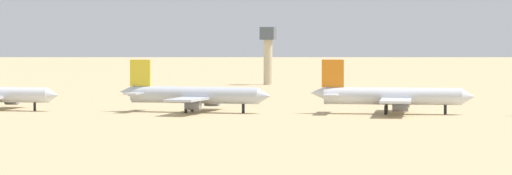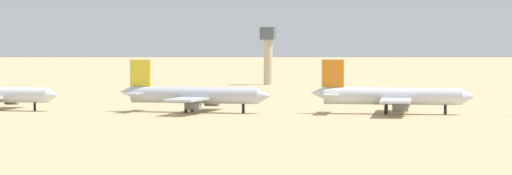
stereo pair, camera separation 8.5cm
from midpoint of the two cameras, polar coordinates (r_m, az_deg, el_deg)
ground at (r=267.80m, az=-3.86°, el=-1.31°), size 4000.00×4000.00×0.00m
ridge_west at (r=1300.66m, az=-4.15°, el=3.84°), size 426.42×372.42×97.98m
ridge_center at (r=1385.31m, az=10.92°, el=4.15°), size 307.42×261.20×118.71m
parked_jet_yellow_4 at (r=275.33m, az=-3.01°, el=-0.37°), size 36.78×30.93×12.15m
parked_jet_orange_5 at (r=270.77m, az=6.48°, el=-0.42°), size 37.26×31.36×12.31m
control_tower at (r=432.60m, az=0.59°, el=1.81°), size 5.20×5.20×20.96m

